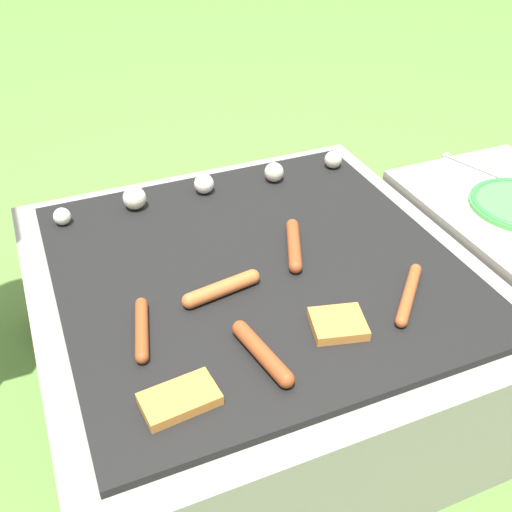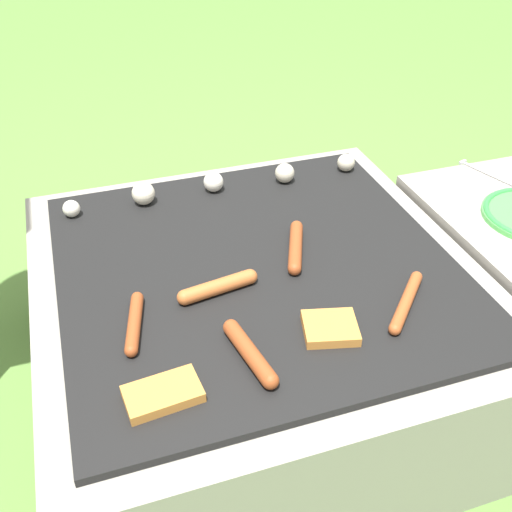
{
  "view_description": "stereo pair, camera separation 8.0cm",
  "coord_description": "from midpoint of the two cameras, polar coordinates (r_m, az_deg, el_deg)",
  "views": [
    {
      "loc": [
        -0.4,
        -0.96,
        1.16
      ],
      "look_at": [
        0.0,
        0.0,
        0.39
      ],
      "focal_mm": 42.0,
      "sensor_mm": 36.0,
      "label": 1
    },
    {
      "loc": [
        -0.33,
        -0.99,
        1.16
      ],
      "look_at": [
        0.0,
        0.0,
        0.39
      ],
      "focal_mm": 42.0,
      "sensor_mm": 36.0,
      "label": 2
    }
  ],
  "objects": [
    {
      "name": "sausage_front_center",
      "position": [
        1.22,
        -5.17,
        -3.15
      ],
      "size": [
        0.18,
        0.05,
        0.03
      ],
      "color": "#B7602D",
      "rests_on": "grill"
    },
    {
      "name": "sausage_back_right",
      "position": [
        1.24,
        12.57,
        -3.61
      ],
      "size": [
        0.14,
        0.15,
        0.02
      ],
      "color": "#A34C23",
      "rests_on": "grill"
    },
    {
      "name": "bread_slice_left",
      "position": [
        1.03,
        -9.56,
        -13.35
      ],
      "size": [
        0.13,
        0.09,
        0.02
      ],
      "color": "#D18438",
      "rests_on": "grill"
    },
    {
      "name": "side_ledge",
      "position": [
        1.73,
        21.08,
        -0.75
      ],
      "size": [
        0.43,
        0.57,
        0.37
      ],
      "color": "gray",
      "rests_on": "ground_plane"
    },
    {
      "name": "grill",
      "position": [
        1.43,
        -1.62,
        -6.73
      ],
      "size": [
        0.96,
        0.96,
        0.37
      ],
      "color": "gray",
      "rests_on": "ground_plane"
    },
    {
      "name": "sausage_mid_right",
      "position": [
        1.34,
        1.92,
        1.02
      ],
      "size": [
        0.09,
        0.18,
        0.03
      ],
      "color": "#93421E",
      "rests_on": "grill"
    },
    {
      "name": "sausage_back_left",
      "position": [
        1.08,
        -1.57,
        -9.25
      ],
      "size": [
        0.06,
        0.18,
        0.03
      ],
      "color": "#93421E",
      "rests_on": "grill"
    },
    {
      "name": "sausage_front_left",
      "position": [
        1.16,
        -12.81,
        -6.86
      ],
      "size": [
        0.06,
        0.17,
        0.03
      ],
      "color": "#93421E",
      "rests_on": "grill"
    },
    {
      "name": "bread_slice_center",
      "position": [
        1.15,
        5.84,
        -6.5
      ],
      "size": [
        0.12,
        0.11,
        0.02
      ],
      "color": "#D18438",
      "rests_on": "grill"
    },
    {
      "name": "mushroom_row",
      "position": [
        1.56,
        -6.03,
        6.79
      ],
      "size": [
        0.78,
        0.06,
        0.06
      ],
      "color": "silver",
      "rests_on": "grill"
    },
    {
      "name": "fork_utensil",
      "position": [
        1.78,
        18.58,
        8.15
      ],
      "size": [
        0.08,
        0.2,
        0.01
      ],
      "color": "silver",
      "rests_on": "side_ledge"
    },
    {
      "name": "ground_plane",
      "position": [
        1.56,
        -1.5,
        -11.64
      ],
      "size": [
        14.0,
        14.0,
        0.0
      ],
      "primitive_type": "plane",
      "color": "#567F38"
    }
  ]
}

